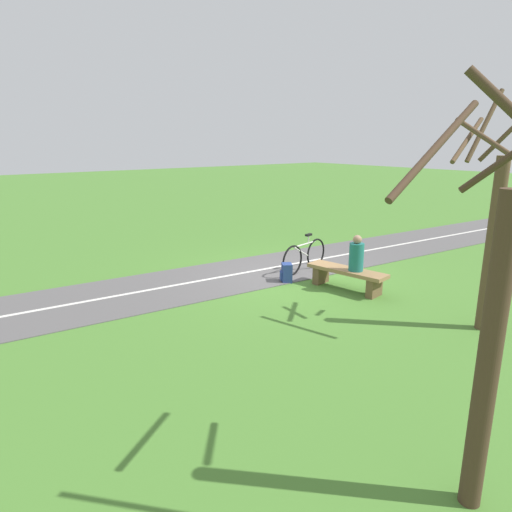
{
  "coord_description": "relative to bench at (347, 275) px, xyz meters",
  "views": [
    {
      "loc": [
        -7.63,
        6.92,
        3.15
      ],
      "look_at": [
        -0.65,
        1.62,
        0.88
      ],
      "focal_mm": 31.49,
      "sensor_mm": 36.0,
      "label": 1
    }
  ],
  "objects": [
    {
      "name": "ground_plane",
      "position": [
        1.43,
        0.25,
        -0.32
      ],
      "size": [
        80.0,
        80.0,
        0.0
      ],
      "primitive_type": "plane",
      "color": "#477A2D"
    },
    {
      "name": "paved_path",
      "position": [
        2.56,
        4.25,
        -0.32
      ],
      "size": [
        5.32,
        36.09,
        0.02
      ],
      "primitive_type": "cube",
      "rotation": [
        0.0,
        0.0,
        -0.08
      ],
      "color": "#565454",
      "rests_on": "ground_plane"
    },
    {
      "name": "path_centre_line",
      "position": [
        2.56,
        4.25,
        -0.31
      ],
      "size": [
        2.61,
        31.91,
        0.0
      ],
      "primitive_type": "cube",
      "rotation": [
        0.0,
        0.0,
        -0.08
      ],
      "color": "silver",
      "rests_on": "paved_path"
    },
    {
      "name": "bench",
      "position": [
        0.0,
        0.0,
        0.0
      ],
      "size": [
        1.84,
        0.76,
        0.47
      ],
      "rotation": [
        0.0,
        0.0,
        0.17
      ],
      "color": "#937047",
      "rests_on": "ground_plane"
    },
    {
      "name": "person_seated",
      "position": [
        -0.21,
        -0.04,
        0.48
      ],
      "size": [
        0.35,
        0.35,
        0.77
      ],
      "rotation": [
        0.0,
        0.0,
        0.17
      ],
      "color": "#1E6B66",
      "rests_on": "bench"
    },
    {
      "name": "bicycle",
      "position": [
        1.56,
        -0.22,
        0.07
      ],
      "size": [
        0.39,
        1.71,
        0.93
      ],
      "rotation": [
        0.0,
        0.0,
        1.77
      ],
      "color": "black",
      "rests_on": "ground_plane"
    },
    {
      "name": "backpack",
      "position": [
        1.19,
        0.68,
        -0.11
      ],
      "size": [
        0.36,
        0.35,
        0.43
      ],
      "rotation": [
        0.0,
        0.0,
        5.71
      ],
      "color": "navy",
      "rests_on": "ground_plane"
    },
    {
      "name": "tree_mid_field",
      "position": [
        -4.66,
        3.6,
        1.35
      ],
      "size": [
        1.44,
        1.41,
        3.69
      ],
      "color": "#473323",
      "rests_on": "ground_plane"
    },
    {
      "name": "tree_by_path",
      "position": [
        -2.78,
        -0.26,
        1.45
      ],
      "size": [
        1.28,
        1.22,
        3.96
      ],
      "color": "brown",
      "rests_on": "ground_plane"
    }
  ]
}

